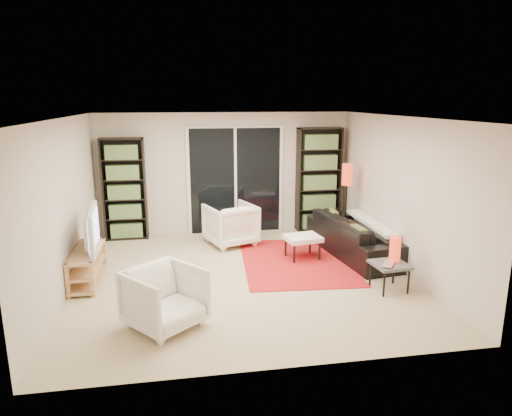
{
  "coord_description": "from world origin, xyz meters",
  "views": [
    {
      "loc": [
        -0.91,
        -6.5,
        2.66
      ],
      "look_at": [
        0.25,
        0.3,
        1.0
      ],
      "focal_mm": 32.0,
      "sensor_mm": 36.0,
      "label": 1
    }
  ],
  "objects_px": {
    "armchair_front": "(165,298)",
    "floor_lamp": "(347,182)",
    "side_table": "(390,266)",
    "armchair_back": "(231,224)",
    "bookshelf_right": "(319,179)",
    "bookshelf_left": "(124,189)",
    "tv_stand": "(87,266)",
    "ottoman": "(303,239)",
    "sofa": "(356,236)"
  },
  "relations": [
    {
      "from": "side_table",
      "to": "floor_lamp",
      "type": "distance_m",
      "value": 2.5
    },
    {
      "from": "floor_lamp",
      "to": "bookshelf_right",
      "type": "bearing_deg",
      "value": 109.64
    },
    {
      "from": "armchair_back",
      "to": "side_table",
      "type": "bearing_deg",
      "value": 109.46
    },
    {
      "from": "armchair_front",
      "to": "side_table",
      "type": "height_order",
      "value": "armchair_front"
    },
    {
      "from": "tv_stand",
      "to": "side_table",
      "type": "bearing_deg",
      "value": -13.28
    },
    {
      "from": "armchair_back",
      "to": "tv_stand",
      "type": "bearing_deg",
      "value": 13.36
    },
    {
      "from": "side_table",
      "to": "tv_stand",
      "type": "bearing_deg",
      "value": 166.72
    },
    {
      "from": "bookshelf_right",
      "to": "ottoman",
      "type": "distance_m",
      "value": 2.0
    },
    {
      "from": "bookshelf_right",
      "to": "armchair_front",
      "type": "xyz_separation_m",
      "value": [
        -3.04,
        -3.74,
        -0.69
      ]
    },
    {
      "from": "bookshelf_left",
      "to": "side_table",
      "type": "height_order",
      "value": "bookshelf_left"
    },
    {
      "from": "tv_stand",
      "to": "side_table",
      "type": "relative_size",
      "value": 2.28
    },
    {
      "from": "armchair_front",
      "to": "floor_lamp",
      "type": "bearing_deg",
      "value": 1.66
    },
    {
      "from": "tv_stand",
      "to": "sofa",
      "type": "height_order",
      "value": "sofa"
    },
    {
      "from": "bookshelf_left",
      "to": "tv_stand",
      "type": "bearing_deg",
      "value": -99.14
    },
    {
      "from": "bookshelf_right",
      "to": "armchair_back",
      "type": "distance_m",
      "value": 2.14
    },
    {
      "from": "bookshelf_left",
      "to": "side_table",
      "type": "relative_size",
      "value": 3.76
    },
    {
      "from": "side_table",
      "to": "bookshelf_left",
      "type": "bearing_deg",
      "value": 140.97
    },
    {
      "from": "tv_stand",
      "to": "bookshelf_right",
      "type": "bearing_deg",
      "value": 27.34
    },
    {
      "from": "armchair_front",
      "to": "bookshelf_right",
      "type": "bearing_deg",
      "value": 11.31
    },
    {
      "from": "armchair_front",
      "to": "side_table",
      "type": "xyz_separation_m",
      "value": [
        3.11,
        0.56,
        -0.01
      ]
    },
    {
      "from": "sofa",
      "to": "side_table",
      "type": "distance_m",
      "value": 1.55
    },
    {
      "from": "bookshelf_left",
      "to": "bookshelf_right",
      "type": "height_order",
      "value": "bookshelf_right"
    },
    {
      "from": "ottoman",
      "to": "bookshelf_right",
      "type": "bearing_deg",
      "value": 65.0
    },
    {
      "from": "ottoman",
      "to": "side_table",
      "type": "height_order",
      "value": "same"
    },
    {
      "from": "tv_stand",
      "to": "armchair_back",
      "type": "distance_m",
      "value": 2.73
    },
    {
      "from": "sofa",
      "to": "ottoman",
      "type": "distance_m",
      "value": 0.98
    },
    {
      "from": "armchair_front",
      "to": "armchair_back",
      "type": "bearing_deg",
      "value": 29.87
    },
    {
      "from": "floor_lamp",
      "to": "tv_stand",
      "type": "bearing_deg",
      "value": -163.23
    },
    {
      "from": "bookshelf_left",
      "to": "sofa",
      "type": "bearing_deg",
      "value": -22.09
    },
    {
      "from": "armchair_front",
      "to": "ottoman",
      "type": "bearing_deg",
      "value": 2.69
    },
    {
      "from": "bookshelf_right",
      "to": "sofa",
      "type": "xyz_separation_m",
      "value": [
        0.18,
        -1.64,
        -0.72
      ]
    },
    {
      "from": "bookshelf_left",
      "to": "armchair_back",
      "type": "xyz_separation_m",
      "value": [
        1.95,
        -0.71,
        -0.59
      ]
    },
    {
      "from": "tv_stand",
      "to": "side_table",
      "type": "distance_m",
      "value": 4.39
    },
    {
      "from": "ottoman",
      "to": "side_table",
      "type": "bearing_deg",
      "value": -59.84
    },
    {
      "from": "ottoman",
      "to": "floor_lamp",
      "type": "height_order",
      "value": "floor_lamp"
    },
    {
      "from": "bookshelf_left",
      "to": "bookshelf_right",
      "type": "bearing_deg",
      "value": -0.0
    },
    {
      "from": "bookshelf_right",
      "to": "side_table",
      "type": "xyz_separation_m",
      "value": [
        0.07,
        -3.18,
        -0.69
      ]
    },
    {
      "from": "armchair_back",
      "to": "floor_lamp",
      "type": "distance_m",
      "value": 2.32
    },
    {
      "from": "armchair_front",
      "to": "floor_lamp",
      "type": "xyz_separation_m",
      "value": [
        3.33,
        2.92,
        0.77
      ]
    },
    {
      "from": "armchair_front",
      "to": "ottoman",
      "type": "relative_size",
      "value": 1.25
    },
    {
      "from": "bookshelf_left",
      "to": "ottoman",
      "type": "xyz_separation_m",
      "value": [
        3.06,
        -1.69,
        -0.63
      ]
    },
    {
      "from": "bookshelf_left",
      "to": "floor_lamp",
      "type": "bearing_deg",
      "value": -11.17
    },
    {
      "from": "armchair_front",
      "to": "floor_lamp",
      "type": "relative_size",
      "value": 0.54
    },
    {
      "from": "bookshelf_right",
      "to": "tv_stand",
      "type": "xyz_separation_m",
      "value": [
        -4.2,
        -2.17,
        -0.79
      ]
    },
    {
      "from": "armchair_front",
      "to": "sofa",
      "type": "bearing_deg",
      "value": -6.48
    },
    {
      "from": "bookshelf_right",
      "to": "armchair_front",
      "type": "distance_m",
      "value": 4.87
    },
    {
      "from": "bookshelf_right",
      "to": "floor_lamp",
      "type": "relative_size",
      "value": 1.42
    },
    {
      "from": "sofa",
      "to": "floor_lamp",
      "type": "height_order",
      "value": "floor_lamp"
    },
    {
      "from": "side_table",
      "to": "armchair_back",
      "type": "bearing_deg",
      "value": 128.62
    },
    {
      "from": "bookshelf_right",
      "to": "side_table",
      "type": "height_order",
      "value": "bookshelf_right"
    }
  ]
}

